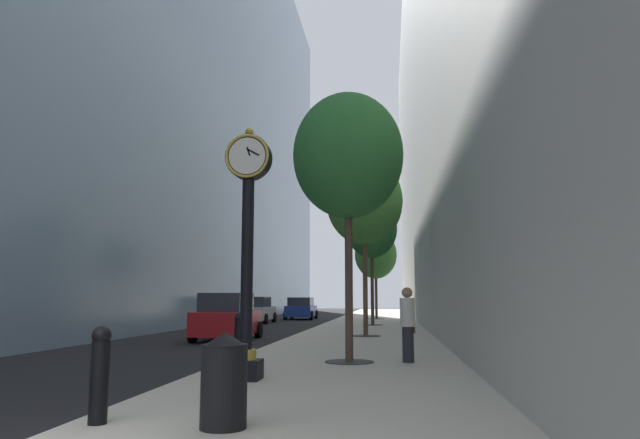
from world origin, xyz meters
name	(u,v)px	position (x,y,z in m)	size (l,w,h in m)	color
ground_plane	(321,327)	(0.00, 27.00, 0.00)	(110.00, 110.00, 0.00)	black
sidewalk_right	(372,323)	(2.68, 30.00, 0.07)	(5.37, 80.00, 0.14)	beige
building_block_left	(159,51)	(-11.10, 30.00, 17.67)	(9.00, 80.00, 35.33)	#758EA8
building_block_right	(487,76)	(9.87, 30.00, 14.94)	(9.00, 80.00, 29.88)	#B7B2A8
street_clock	(247,238)	(1.18, 5.71, 2.66)	(0.84, 0.55, 4.59)	black
bollard_nearest	(100,372)	(0.38, 2.02, 0.72)	(0.23, 0.23, 1.11)	black
bollard_third	(239,336)	(0.38, 8.28, 0.72)	(0.23, 0.23, 1.11)	black
street_tree_near	(348,156)	(2.82, 8.74, 4.88)	(2.60, 2.60, 6.26)	#333335
street_tree_mid_near	(364,202)	(2.82, 17.62, 5.29)	(2.96, 2.96, 6.87)	#333335
street_tree_mid_far	(372,229)	(2.82, 26.51, 5.26)	(2.76, 2.76, 6.73)	#333335
street_tree_far	(376,255)	(2.82, 35.40, 4.52)	(2.89, 2.89, 6.06)	#333335
trash_bin	(224,379)	(1.88, 1.98, 0.68)	(0.53, 0.53, 1.05)	black
pedestrian_walking	(408,323)	(4.13, 8.88, 1.02)	(0.43, 0.51, 1.67)	#23232D
car_blue_near	(301,309)	(-2.75, 37.72, 0.78)	(2.11, 4.11, 1.60)	navy
car_red_mid	(227,317)	(-2.33, 16.83, 0.84)	(2.03, 4.04, 1.75)	#AD191E
car_silver_far	(255,310)	(-4.67, 31.18, 0.79)	(2.14, 4.07, 1.63)	#B7BABF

